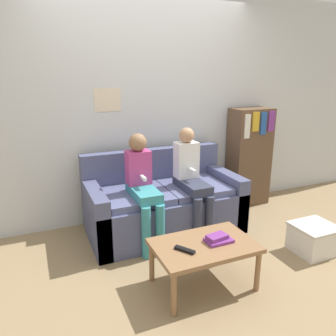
{
  "coord_description": "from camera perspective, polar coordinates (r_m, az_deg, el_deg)",
  "views": [
    {
      "loc": [
        -1.27,
        -2.57,
        1.71
      ],
      "look_at": [
        0.0,
        0.39,
        0.76
      ],
      "focal_mm": 35.0,
      "sensor_mm": 36.0,
      "label": 1
    }
  ],
  "objects": [
    {
      "name": "bookshelf",
      "position": [
        4.42,
        13.9,
        1.92
      ],
      "size": [
        0.52,
        0.33,
        1.27
      ],
      "color": "brown",
      "rests_on": "ground_plane"
    },
    {
      "name": "coffee_table",
      "position": [
        2.72,
        6.3,
        -13.81
      ],
      "size": [
        0.82,
        0.53,
        0.39
      ],
      "color": "#8E6642",
      "rests_on": "ground_plane"
    },
    {
      "name": "ground_plane",
      "position": [
        3.34,
        2.74,
        -14.37
      ],
      "size": [
        10.0,
        10.0,
        0.0
      ],
      "primitive_type": "plane",
      "color": "#937A56"
    },
    {
      "name": "storage_box",
      "position": [
        3.57,
        24.02,
        -11.14
      ],
      "size": [
        0.4,
        0.37,
        0.28
      ],
      "color": "silver",
      "rests_on": "ground_plane"
    },
    {
      "name": "book_stack",
      "position": [
        2.73,
        8.71,
        -12.1
      ],
      "size": [
        0.22,
        0.14,
        0.06
      ],
      "color": "#7A3389",
      "rests_on": "coffee_table"
    },
    {
      "name": "tv_remote",
      "position": [
        2.58,
        2.93,
        -14.05
      ],
      "size": [
        0.13,
        0.16,
        0.02
      ],
      "rotation": [
        0.0,
        0.0,
        0.59
      ],
      "color": "black",
      "rests_on": "coffee_table"
    },
    {
      "name": "wall_back",
      "position": [
        3.85,
        -3.83,
        10.31
      ],
      "size": [
        8.0,
        0.06,
        2.6
      ],
      "color": "silver",
      "rests_on": "ground_plane"
    },
    {
      "name": "person_right",
      "position": [
        3.44,
        4.13,
        -1.62
      ],
      "size": [
        0.24,
        0.57,
        1.15
      ],
      "color": "#33384C",
      "rests_on": "ground_plane"
    },
    {
      "name": "person_left",
      "position": [
        3.24,
        -4.4,
        -2.79
      ],
      "size": [
        0.24,
        0.57,
        1.13
      ],
      "color": "teal",
      "rests_on": "ground_plane"
    },
    {
      "name": "couch",
      "position": [
        3.63,
        -0.83,
        -6.37
      ],
      "size": [
        1.64,
        0.83,
        0.87
      ],
      "color": "#4C5175",
      "rests_on": "ground_plane"
    }
  ]
}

